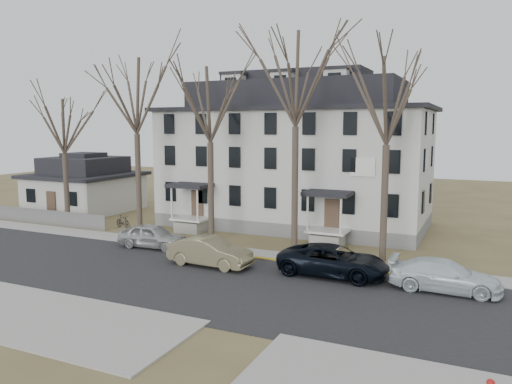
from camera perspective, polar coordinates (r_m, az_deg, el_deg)
The scene contains 18 objects.
ground at distance 23.73m, azimuth -6.38°, elevation -11.77°, with size 120.00×120.00×0.00m, color brown.
main_road at distance 25.37m, azimuth -4.01°, elevation -10.45°, with size 120.00×10.00×0.04m, color #27272A.
far_sidewalk at distance 30.55m, azimuth 1.43°, elevation -7.31°, with size 120.00×2.00×0.08m, color #A09F97.
yellow_curb at distance 28.18m, azimuth 10.18°, elevation -8.71°, with size 14.00×0.25×0.06m, color gold.
boarding_house at distance 39.60m, azimuth 4.49°, elevation 3.97°, with size 20.80×12.36×12.05m.
small_house at distance 48.96m, azimuth -18.95°, elevation 0.58°, with size 8.70×8.70×5.00m.
fence at distance 44.12m, azimuth -23.69°, elevation -3.33°, with size 14.00×0.06×1.20m, color gray.
tree_far_left at distance 36.83m, azimuth -13.59°, elevation 11.24°, with size 8.40×8.40×13.72m.
tree_mid_left at distance 33.43m, azimuth -5.30°, elevation 10.55°, with size 7.80×7.80×12.74m.
tree_center at distance 31.01m, azimuth 4.60°, elevation 13.54°, with size 9.00×9.00×14.70m.
tree_mid_right at distance 29.45m, azimuth 14.85°, elevation 10.74°, with size 7.80×7.80×12.74m.
tree_bungalow at distance 41.43m, azimuth -21.19°, elevation 7.43°, with size 6.60×6.60×10.78m.
car_silver at distance 32.96m, azimuth -11.75°, elevation -5.00°, with size 1.81×4.49×1.53m, color #BABABA.
car_tan at distance 28.28m, azimuth -5.26°, elevation -6.88°, with size 1.70×4.86×1.60m, color #78704F.
car_navy at distance 26.65m, azimuth 8.82°, elevation -7.84°, with size 2.66×5.76×1.60m, color black.
car_white at distance 25.64m, azimuth 20.77°, elevation -9.01°, with size 2.07×5.10×1.48m, color silver.
bicycle_left at distance 38.42m, azimuth -8.30°, elevation -3.65°, with size 0.57×1.64×0.86m, color black.
bicycle_right at distance 39.81m, azimuth -14.95°, elevation -3.35°, with size 0.46×1.63×0.98m, color black.
Camera 1 is at (11.63, -19.15, 7.82)m, focal length 35.00 mm.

